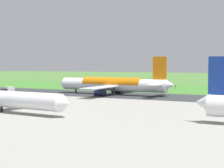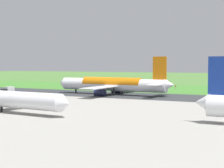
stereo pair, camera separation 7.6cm
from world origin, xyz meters
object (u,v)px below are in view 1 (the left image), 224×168
object	(u,v)px
airliner_main	(113,84)
no_stopping_sign	(175,87)
traffic_cone_orange	(161,89)
airliner_parked_mid	(1,98)
service_truck_baggage	(8,90)

from	to	relation	value
airliner_main	no_stopping_sign	size ratio (longest dim) A/B	24.20
no_stopping_sign	traffic_cone_orange	xyz separation A→B (m)	(6.51, 2.43, -1.07)
airliner_main	no_stopping_sign	bearing A→B (deg)	-113.62
no_stopping_sign	traffic_cone_orange	distance (m)	7.03
airliner_main	airliner_parked_mid	xyz separation A→B (m)	(3.88, 60.79, -0.70)
no_stopping_sign	traffic_cone_orange	world-z (taller)	no_stopping_sign
service_truck_baggage	traffic_cone_orange	size ratio (longest dim) A/B	11.11
airliner_main	traffic_cone_orange	bearing A→B (deg)	-105.72
airliner_main	service_truck_baggage	xyz separation A→B (m)	(46.68, 11.52, -2.95)
airliner_parked_mid	airliner_main	bearing A→B (deg)	-93.65
airliner_parked_mid	no_stopping_sign	size ratio (longest dim) A/B	20.49
airliner_parked_mid	traffic_cone_orange	distance (m)	96.75
traffic_cone_orange	airliner_main	bearing A→B (deg)	74.28
no_stopping_sign	traffic_cone_orange	bearing A→B (deg)	20.51
no_stopping_sign	traffic_cone_orange	size ratio (longest dim) A/B	4.06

